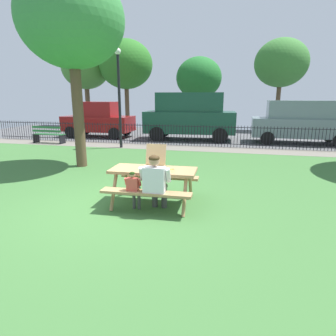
{
  "coord_description": "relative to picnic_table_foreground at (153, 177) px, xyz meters",
  "views": [
    {
      "loc": [
        2.52,
        -5.27,
        2.25
      ],
      "look_at": [
        1.12,
        0.67,
        0.75
      ],
      "focal_mm": 30.99,
      "sensor_mm": 36.0,
      "label": 1
    }
  ],
  "objects": [
    {
      "name": "far_tree_left",
      "position": [
        -9.98,
        15.84,
        3.84
      ],
      "size": [
        3.66,
        3.66,
        6.12
      ],
      "color": "brown",
      "rests_on": "ground"
    },
    {
      "name": "adult_at_table",
      "position": [
        0.19,
        -0.5,
        0.06
      ],
      "size": [
        0.62,
        0.6,
        1.19
      ],
      "color": "#434343",
      "rests_on": "ground"
    },
    {
      "name": "far_tree_midright",
      "position": [
        4.33,
        15.84,
        3.82
      ],
      "size": [
        3.49,
        3.49,
        6.01
      ],
      "color": "brown",
      "rests_on": "ground"
    },
    {
      "name": "parked_car_left",
      "position": [
        -0.76,
        9.64,
        0.71
      ],
      "size": [
        4.81,
        2.3,
        2.46
      ],
      "color": "#194634",
      "rests_on": "ground"
    },
    {
      "name": "far_tree_center",
      "position": [
        -1.15,
        15.84,
        2.94
      ],
      "size": [
        3.23,
        3.23,
        5.01
      ],
      "color": "brown",
      "rests_on": "ground"
    },
    {
      "name": "park_bench_left",
      "position": [
        -7.39,
        6.88,
        -0.18
      ],
      "size": [
        1.62,
        0.52,
        0.85
      ],
      "color": "#296736",
      "rests_on": "ground"
    },
    {
      "name": "cobblestone_walkway",
      "position": [
        -0.86,
        7.01,
        -0.6
      ],
      "size": [
        28.0,
        1.4,
        0.01
      ],
      "primitive_type": "cube",
      "color": "slate"
    },
    {
      "name": "far_tree_midleft",
      "position": [
        -6.66,
        15.84,
        3.99
      ],
      "size": [
        3.99,
        3.99,
        6.4
      ],
      "color": "brown",
      "rests_on": "ground"
    },
    {
      "name": "picnic_table_foreground",
      "position": [
        0.0,
        0.0,
        0.0
      ],
      "size": [
        1.84,
        1.53,
        0.79
      ],
      "color": "#A68155",
      "rests_on": "ground"
    },
    {
      "name": "pizza_box_open",
      "position": [
        -0.01,
        0.08,
        0.27
      ],
      "size": [
        0.44,
        0.51,
        0.49
      ],
      "color": "tan",
      "rests_on": "picnic_table_foreground"
    },
    {
      "name": "ground",
      "position": [
        -0.86,
        1.64,
        -0.61
      ],
      "size": [
        28.0,
        12.15,
        0.02
      ],
      "primitive_type": "cube",
      "color": "#3C6C34"
    },
    {
      "name": "street_asphalt",
      "position": [
        -0.86,
        11.49,
        -0.6
      ],
      "size": [
        28.0,
        7.56,
        0.01
      ],
      "primitive_type": "cube",
      "color": "#515154"
    },
    {
      "name": "pizza_slice_on_table",
      "position": [
        0.4,
        -0.08,
        0.18
      ],
      "size": [
        0.28,
        0.32,
        0.02
      ],
      "color": "#E8C94F",
      "rests_on": "picnic_table_foreground"
    },
    {
      "name": "lamp_post_walkway",
      "position": [
        -3.41,
        6.52,
        1.99
      ],
      "size": [
        0.28,
        0.28,
        4.26
      ],
      "color": "black",
      "rests_on": "ground"
    },
    {
      "name": "iron_fence_streetside",
      "position": [
        -0.86,
        7.71,
        -0.09
      ],
      "size": [
        20.16,
        0.03,
        0.99
      ],
      "color": "black",
      "rests_on": "ground"
    },
    {
      "name": "parked_car_far_left",
      "position": [
        -6.04,
        9.64,
        0.41
      ],
      "size": [
        3.92,
        1.87,
        1.98
      ],
      "color": "maroon",
      "rests_on": "ground"
    },
    {
      "name": "parked_car_center",
      "position": [
        4.72,
        9.64,
        0.5
      ],
      "size": [
        4.63,
        2.02,
        2.08
      ],
      "color": "slate",
      "rests_on": "ground"
    },
    {
      "name": "tree_near_table",
      "position": [
        -3.31,
        2.82,
        3.86
      ],
      "size": [
        3.18,
        3.18,
        5.92
      ],
      "color": "brown",
      "rests_on": "ground"
    },
    {
      "name": "child_at_table",
      "position": [
        -0.25,
        -0.54,
        -0.09
      ],
      "size": [
        0.33,
        0.32,
        0.84
      ],
      "color": "#4A4A4A",
      "rests_on": "ground"
    }
  ]
}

